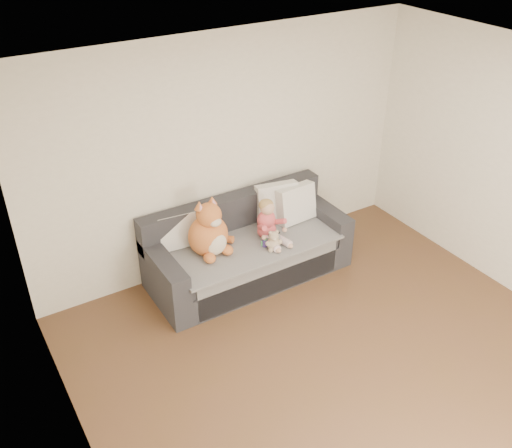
{
  "coord_description": "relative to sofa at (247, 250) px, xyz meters",
  "views": [
    {
      "loc": [
        -2.65,
        -2.42,
        3.85
      ],
      "look_at": [
        -0.03,
        1.87,
        0.75
      ],
      "focal_mm": 40.0,
      "sensor_mm": 36.0,
      "label": 1
    }
  ],
  "objects": [
    {
      "name": "plush_cat",
      "position": [
        -0.46,
        -0.03,
        0.4
      ],
      "size": [
        0.53,
        0.48,
        0.65
      ],
      "rotation": [
        0.0,
        0.0,
        0.15
      ],
      "color": "#C2692B",
      "rests_on": "sofa"
    },
    {
      "name": "sofa",
      "position": [
        0.0,
        0.0,
        0.0
      ],
      "size": [
        2.2,
        0.94,
        0.85
      ],
      "color": "#2C2C31",
      "rests_on": "ground"
    },
    {
      "name": "toddler",
      "position": [
        0.2,
        -0.12,
        0.36
      ],
      "size": [
        0.33,
        0.46,
        0.46
      ],
      "rotation": [
        0.0,
        0.0,
        0.04
      ],
      "color": "#CA474B",
      "rests_on": "sofa"
    },
    {
      "name": "sippy_cup",
      "position": [
        0.08,
        -0.24,
        0.22
      ],
      "size": [
        0.1,
        0.07,
        0.11
      ],
      "rotation": [
        0.0,
        0.0,
        0.13
      ],
      "color": "#4A3288",
      "rests_on": "sofa"
    },
    {
      "name": "teddy_bear",
      "position": [
        0.13,
        -0.34,
        0.26
      ],
      "size": [
        0.18,
        0.14,
        0.23
      ],
      "rotation": [
        0.0,
        0.0,
        -0.29
      ],
      "color": "tan",
      "rests_on": "sofa"
    },
    {
      "name": "room_shell",
      "position": [
        0.03,
        -1.64,
        0.99
      ],
      "size": [
        5.0,
        5.0,
        5.0
      ],
      "color": "brown",
      "rests_on": "ground"
    },
    {
      "name": "cushion_right_front",
      "position": [
        0.67,
        0.04,
        0.37
      ],
      "size": [
        0.47,
        0.24,
        0.44
      ],
      "rotation": [
        0.0,
        0.0,
        0.07
      ],
      "color": "silver",
      "rests_on": "sofa"
    },
    {
      "name": "cushion_left",
      "position": [
        -0.7,
        0.25,
        0.35
      ],
      "size": [
        0.42,
        0.23,
        0.39
      ],
      "rotation": [
        0.0,
        0.0,
        -0.11
      ],
      "color": "silver",
      "rests_on": "sofa"
    },
    {
      "name": "cushion_right_back",
      "position": [
        0.5,
        0.16,
        0.38
      ],
      "size": [
        0.51,
        0.31,
        0.45
      ],
      "rotation": [
        0.0,
        0.0,
        -0.2
      ],
      "color": "silver",
      "rests_on": "sofa"
    },
    {
      "name": "plush_cow",
      "position": [
        0.21,
        -0.23,
        0.23
      ],
      "size": [
        0.13,
        0.2,
        0.16
      ],
      "rotation": [
        0.0,
        0.0,
        -0.2
      ],
      "color": "white",
      "rests_on": "sofa"
    }
  ]
}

